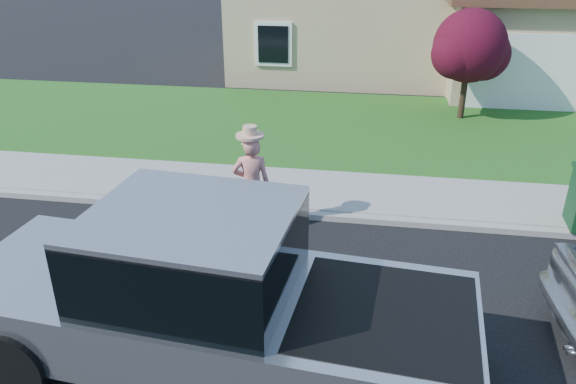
# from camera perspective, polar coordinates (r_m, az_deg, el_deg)

# --- Properties ---
(ground) EXTENTS (80.00, 80.00, 0.00)m
(ground) POSITION_cam_1_polar(r_m,az_deg,el_deg) (8.75, -1.83, -11.28)
(ground) COLOR black
(ground) RESTS_ON ground
(curb) EXTENTS (40.00, 0.20, 0.12)m
(curb) POSITION_cam_1_polar(r_m,az_deg,el_deg) (11.07, 6.05, -2.62)
(curb) COLOR gray
(curb) RESTS_ON ground
(sidewalk) EXTENTS (40.00, 2.00, 0.15)m
(sidewalk) POSITION_cam_1_polar(r_m,az_deg,el_deg) (12.05, 6.37, -0.15)
(sidewalk) COLOR gray
(sidewalk) RESTS_ON ground
(lawn) EXTENTS (40.00, 7.00, 0.10)m
(lawn) POSITION_cam_1_polar(r_m,az_deg,el_deg) (16.25, 7.26, 6.48)
(lawn) COLOR #164E16
(lawn) RESTS_ON ground
(pickup_truck) EXTENTS (6.88, 2.89, 2.20)m
(pickup_truck) POSITION_cam_1_polar(r_m,az_deg,el_deg) (7.20, -8.20, -10.51)
(pickup_truck) COLOR black
(pickup_truck) RESTS_ON ground
(woman) EXTENTS (0.77, 0.59, 2.08)m
(woman) POSITION_cam_1_polar(r_m,az_deg,el_deg) (10.27, -3.74, 0.90)
(woman) COLOR #E68A7E
(woman) RESTS_ON ground
(ornamental_tree) EXTENTS (2.29, 2.06, 3.14)m
(ornamental_tree) POSITION_cam_1_polar(r_m,az_deg,el_deg) (17.18, 18.05, 13.61)
(ornamental_tree) COLOR black
(ornamental_tree) RESTS_ON lawn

